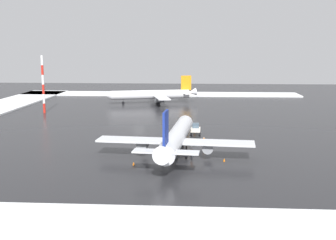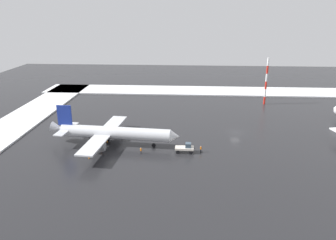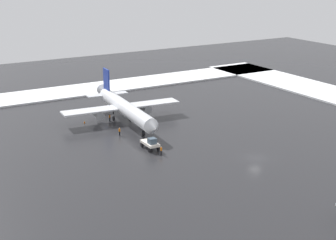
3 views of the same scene
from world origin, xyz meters
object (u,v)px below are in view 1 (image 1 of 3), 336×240
Objects in this scene: ground_crew_beside_wing at (192,153)px; ground_crew_near_tug at (194,127)px; airplane_distant_tail at (153,95)px; pushback_tug at (196,129)px; traffic_cone_wingtip_side at (134,164)px; airplane_parked_starboard at (176,137)px; traffic_cone_near_nose at (166,156)px; ground_crew_mid_apron at (204,141)px; antenna_mast at (43,84)px; traffic_cone_mid_line at (224,160)px.

ground_crew_beside_wing is 25.15m from ground_crew_near_tug.
airplane_distant_tail is 54.32m from pushback_tug.
ground_crew_near_tug is 31.86m from traffic_cone_wingtip_side.
airplane_parked_starboard reaches higher than traffic_cone_near_nose.
airplane_parked_starboard is at bearing -55.63° from ground_crew_mid_apron.
traffic_cone_near_nose is (50.04, 40.55, -8.39)m from antenna_mast.
traffic_cone_wingtip_side is (4.99, -9.84, -0.70)m from ground_crew_beside_wing.
airplane_parked_starboard reaches higher than ground_crew_beside_wing.
airplane_distant_tail is 58.97× the size of traffic_cone_wingtip_side.
ground_crew_near_tug is 3.11× the size of traffic_cone_wingtip_side.
ground_crew_near_tug is at bearing -3.35° from airplane_parked_starboard.
antenna_mast reaches higher than airplane_distant_tail.
ground_crew_mid_apron is at bearing -164.58° from traffic_cone_mid_line.
airplane_parked_starboard is 9.91m from traffic_cone_mid_line.
traffic_cone_wingtip_side is at bearing -61.22° from ground_crew_mid_apron.
ground_crew_beside_wing is 0.10× the size of antenna_mast.
ground_crew_beside_wing is 1.00× the size of ground_crew_mid_apron.
pushback_tug reaches higher than ground_crew_near_tug.
ground_crew_mid_apron is 12.46m from traffic_cone_mid_line.
traffic_cone_near_nose is at bearing -163.35° from ground_crew_near_tug.
airplane_parked_starboard is 10.07m from ground_crew_mid_apron.
ground_crew_mid_apron is (-8.21, 5.31, -2.41)m from airplane_parked_starboard.
airplane_parked_starboard is at bearing 41.27° from antenna_mast.
airplane_parked_starboard is 64.29m from antenna_mast.
traffic_cone_near_nose and traffic_cone_mid_line have the same top height.
pushback_tug is at bearing 165.91° from ground_crew_mid_apron.
airplane_parked_starboard is at bearing 170.44° from pushback_tug.
antenna_mast reaches higher than ground_crew_near_tug.
pushback_tug is at bearing 152.41° from ground_crew_beside_wing.
airplane_distant_tail is (-71.28, -11.38, -0.16)m from airplane_parked_starboard.
traffic_cone_mid_line is (1.91, 10.33, 0.00)m from traffic_cone_near_nose.
antenna_mast is (23.12, -30.89, 5.44)m from airplane_distant_tail.
ground_crew_beside_wing is at bearing 86.90° from airplane_distant_tail.
antenna_mast is 73.20m from traffic_cone_mid_line.
ground_crew_beside_wing is 68.09m from antenna_mast.
airplane_parked_starboard is 62.62× the size of traffic_cone_near_nose.
airplane_parked_starboard is at bearing -153.04° from ground_crew_beside_wing.
ground_crew_beside_wing is at bearing 179.22° from pushback_tug.
traffic_cone_near_nose is at bearing 166.92° from pushback_tug.
pushback_tug is at bearing 165.69° from traffic_cone_near_nose.
antenna_mast reaches higher than traffic_cone_mid_line.
ground_crew_near_tug is (-25.14, 0.49, 0.00)m from ground_crew_beside_wing.
antenna_mast is at bearing 46.32° from airplane_parked_starboard.
pushback_tug is at bearing 57.68° from antenna_mast.
airplane_parked_starboard is 4.01m from traffic_cone_near_nose.
airplane_parked_starboard is at bearing -113.73° from traffic_cone_mid_line.
traffic_cone_mid_line is at bearing -108.69° from airplane_parked_starboard.
airplane_parked_starboard is 10.48m from traffic_cone_wingtip_side.
traffic_cone_wingtip_side is at bearing -77.59° from traffic_cone_mid_line.
pushback_tug reaches higher than traffic_cone_near_nose.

